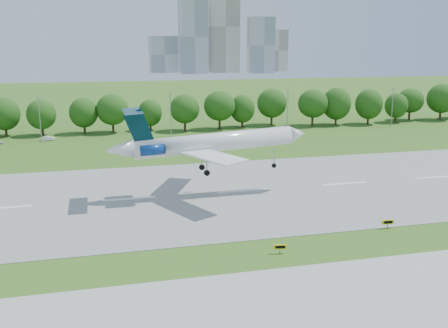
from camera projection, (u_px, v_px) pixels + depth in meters
ground at (140, 260)px, 61.25m from camera, size 600.00×600.00×0.00m
runway at (129, 199)px, 84.85m from camera, size 400.00×45.00×0.08m
tree_line at (115, 112)px, 146.67m from camera, size 288.40×8.40×10.40m
light_poles at (107, 116)px, 136.62m from camera, size 175.90×0.25×12.19m
skyline at (218, 38)px, 445.88m from camera, size 127.00×52.00×80.00m
airliner at (205, 143)px, 85.68m from camera, size 35.14×25.65×11.65m
taxi_sign_centre at (280, 247)px, 62.83m from camera, size 1.69×0.50×1.18m
taxi_sign_right at (388, 222)px, 71.38m from camera, size 1.79×0.35×1.26m
service_vehicle_a at (48, 138)px, 135.72m from camera, size 3.93×1.81×1.25m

